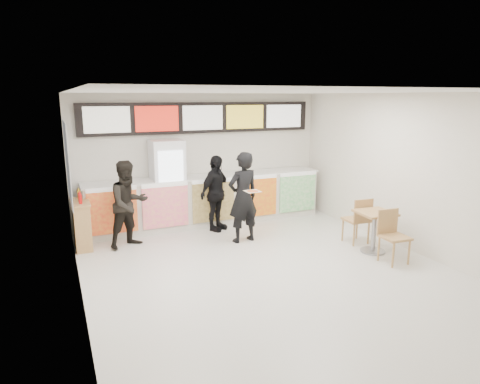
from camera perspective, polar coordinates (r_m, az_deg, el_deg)
floor at (r=7.47m, az=3.88°, el=-10.50°), size 7.00×7.00×0.00m
ceiling at (r=6.87m, az=4.27°, el=13.18°), size 7.00×7.00×0.00m
wall_back at (r=10.20m, az=-5.13°, el=4.53°), size 6.00×0.00×6.00m
wall_left at (r=6.24m, az=-21.13°, el=-1.48°), size 0.00×7.00×7.00m
wall_right at (r=8.80m, az=21.65°, el=2.39°), size 0.00×7.00×7.00m
service_counter at (r=9.99m, az=-4.28°, el=-1.04°), size 5.56×0.77×1.14m
menu_board at (r=10.03m, az=-5.08°, el=9.85°), size 5.50×0.14×0.70m
drinks_fridge at (r=9.65m, az=-9.59°, el=0.94°), size 0.70×0.67×2.00m
mirror_panel at (r=8.61m, az=-22.04°, el=3.83°), size 0.01×2.00×1.50m
customer_main at (r=8.65m, az=0.41°, el=-0.73°), size 0.74×0.54×1.86m
customer_left at (r=8.66m, az=-14.60°, el=-1.58°), size 1.03×0.93×1.73m
customer_mid at (r=9.43m, az=-3.26°, el=-0.18°), size 1.05×0.89×1.68m
pizza_slice at (r=8.20m, az=1.70°, el=0.15°), size 0.36×0.36×0.02m
cafe_table at (r=8.54m, az=17.49°, el=-4.11°), size 0.68×1.65×0.95m
condiment_ledge at (r=8.98m, az=-20.33°, el=-4.01°), size 0.34×0.84×1.12m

